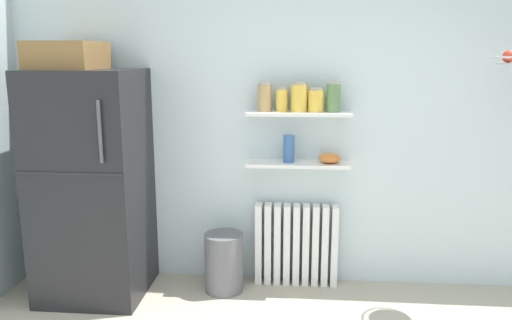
{
  "coord_description": "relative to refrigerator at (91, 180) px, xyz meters",
  "views": [
    {
      "loc": [
        -0.03,
        -1.73,
        1.76
      ],
      "look_at": [
        -0.31,
        1.6,
        1.05
      ],
      "focal_mm": 34.95,
      "sensor_mm": 36.0,
      "label": 1
    }
  ],
  "objects": [
    {
      "name": "storage_jar_0",
      "position": [
        1.24,
        0.23,
        0.58
      ],
      "size": [
        0.1,
        0.1,
        0.21
      ],
      "color": "tan",
      "rests_on": "wall_shelf_upper"
    },
    {
      "name": "wall_shelf_upper",
      "position": [
        1.49,
        0.23,
        0.47
      ],
      "size": [
        0.76,
        0.22,
        0.02
      ],
      "primitive_type": "cube",
      "color": "white"
    },
    {
      "name": "storage_jar_2",
      "position": [
        1.49,
        0.23,
        0.59
      ],
      "size": [
        0.12,
        0.12,
        0.22
      ],
      "color": "yellow",
      "rests_on": "wall_shelf_upper"
    },
    {
      "name": "storage_jar_4",
      "position": [
        1.74,
        0.23,
        0.59
      ],
      "size": [
        0.1,
        0.1,
        0.22
      ],
      "color": "#5B7F4C",
      "rests_on": "wall_shelf_upper"
    },
    {
      "name": "trash_bin",
      "position": [
        0.95,
        0.09,
        -0.65
      ],
      "size": [
        0.29,
        0.29,
        0.45
      ],
      "primitive_type": "cylinder",
      "color": "slate",
      "rests_on": "ground_plane"
    },
    {
      "name": "shelf_bowl",
      "position": [
        1.72,
        0.23,
        0.14
      ],
      "size": [
        0.16,
        0.16,
        0.07
      ],
      "primitive_type": "ellipsoid",
      "color": "orange",
      "rests_on": "wall_shelf_lower"
    },
    {
      "name": "vase",
      "position": [
        1.42,
        0.23,
        0.21
      ],
      "size": [
        0.08,
        0.08,
        0.2
      ],
      "primitive_type": "cylinder",
      "color": "#38609E",
      "rests_on": "wall_shelf_lower"
    },
    {
      "name": "storage_jar_3",
      "position": [
        1.61,
        0.23,
        0.57
      ],
      "size": [
        0.12,
        0.12,
        0.18
      ],
      "color": "yellow",
      "rests_on": "wall_shelf_upper"
    },
    {
      "name": "wall_shelf_lower",
      "position": [
        1.49,
        0.23,
        0.09
      ],
      "size": [
        0.76,
        0.22,
        0.02
      ],
      "primitive_type": "cube",
      "color": "white"
    },
    {
      "name": "refrigerator",
      "position": [
        0.0,
        0.0,
        0.0
      ],
      "size": [
        0.73,
        0.72,
        1.85
      ],
      "color": "black",
      "rests_on": "ground_plane"
    },
    {
      "name": "radiator",
      "position": [
        1.49,
        0.26,
        -0.55
      ],
      "size": [
        0.63,
        0.12,
        0.64
      ],
      "color": "white",
      "rests_on": "ground_plane"
    },
    {
      "name": "storage_jar_1",
      "position": [
        1.37,
        0.23,
        0.57
      ],
      "size": [
        0.08,
        0.08,
        0.18
      ],
      "color": "yellow",
      "rests_on": "wall_shelf_upper"
    },
    {
      "name": "back_wall",
      "position": [
        1.52,
        0.39,
        0.43
      ],
      "size": [
        7.04,
        0.1,
        2.6
      ],
      "primitive_type": "cube",
      "color": "silver",
      "rests_on": "ground_plane"
    }
  ]
}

